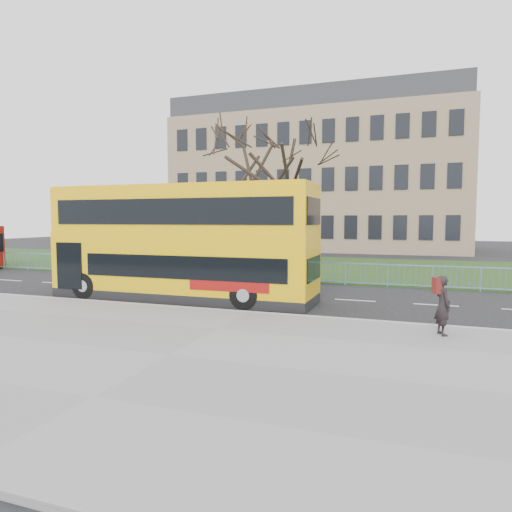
% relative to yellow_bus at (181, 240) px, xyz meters
% --- Properties ---
extents(ground, '(120.00, 120.00, 0.00)m').
position_rel_yellow_bus_xyz_m(ground, '(3.59, -0.39, -2.41)').
color(ground, black).
rests_on(ground, ground).
extents(pavement, '(80.00, 10.50, 0.12)m').
position_rel_yellow_bus_xyz_m(pavement, '(3.59, -7.14, -2.35)').
color(pavement, slate).
rests_on(pavement, ground).
extents(kerb, '(80.00, 0.20, 0.14)m').
position_rel_yellow_bus_xyz_m(kerb, '(3.59, -1.94, -2.34)').
color(kerb, '#969698').
rests_on(kerb, ground).
extents(grass_verge, '(80.00, 15.40, 0.08)m').
position_rel_yellow_bus_xyz_m(grass_verge, '(3.59, 13.91, -2.37)').
color(grass_verge, '#1A3714').
rests_on(grass_verge, ground).
extents(guard_railing, '(40.00, 0.12, 1.10)m').
position_rel_yellow_bus_xyz_m(guard_railing, '(3.59, 6.21, -1.86)').
color(guard_railing, '#6C8BC1').
rests_on(guard_railing, ground).
extents(bare_tree, '(7.28, 7.28, 10.39)m').
position_rel_yellow_bus_xyz_m(bare_tree, '(0.59, 9.61, 2.87)').
color(bare_tree, black).
rests_on(bare_tree, grass_verge).
extents(civic_building, '(30.00, 15.00, 14.00)m').
position_rel_yellow_bus_xyz_m(civic_building, '(-1.41, 34.61, 4.59)').
color(civic_building, '#8E765A').
rests_on(civic_building, ground).
extents(yellow_bus, '(10.71, 2.60, 4.49)m').
position_rel_yellow_bus_xyz_m(yellow_bus, '(0.00, 0.00, 0.00)').
color(yellow_bus, '#EBB409').
rests_on(yellow_bus, ground).
extents(pedestrian, '(0.58, 0.69, 1.60)m').
position_rel_yellow_bus_xyz_m(pedestrian, '(9.55, -3.10, -1.49)').
color(pedestrian, black).
rests_on(pedestrian, pavement).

